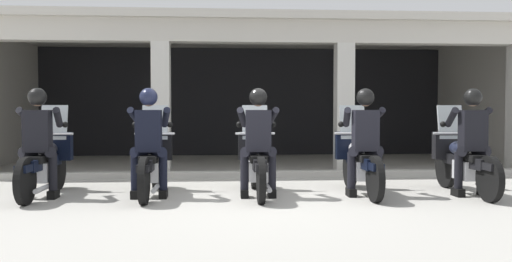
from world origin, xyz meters
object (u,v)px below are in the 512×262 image
object	(u,v)px
police_officer_left	(149,133)
police_officer_right	(365,133)
motorcycle_far_left	(45,162)
motorcycle_right	(360,160)
police_officer_center	(258,133)
motorcycle_center	(257,161)
motorcycle_left	(152,162)
police_officer_far_right	(472,133)
police_officer_far_left	(38,133)
motorcycle_far_right	(463,160)

from	to	relation	value
police_officer_left	police_officer_right	size ratio (longest dim) A/B	1.00
motorcycle_far_left	motorcycle_right	xyz separation A→B (m)	(4.71, -0.11, 0.00)
motorcycle_far_left	police_officer_center	bearing A→B (deg)	7.25
police_officer_center	motorcycle_center	bearing A→B (deg)	110.50
motorcycle_left	motorcycle_center	size ratio (longest dim) A/B	1.00
police_officer_far_right	motorcycle_left	bearing A→B (deg)	-174.16
police_officer_far_left	motorcycle_far_right	distance (m)	6.29
motorcycle_right	motorcycle_far_right	xyz separation A→B (m)	(1.57, -0.10, 0.00)
motorcycle_left	police_officer_right	world-z (taller)	police_officer_right
motorcycle_right	motorcycle_far_right	distance (m)	1.57
motorcycle_left	police_officer_center	world-z (taller)	police_officer_center
police_officer_left	motorcycle_right	distance (m)	3.18
police_officer_right	police_officer_far_right	xyz separation A→B (m)	(1.57, -0.10, 0.00)
police_officer_far_left	motorcycle_left	bearing A→B (deg)	22.36
motorcycle_far_left	police_officer_right	distance (m)	4.74
motorcycle_far_left	police_officer_far_right	xyz separation A→B (m)	(6.28, -0.50, 0.44)
motorcycle_right	police_officer_right	xyz separation A→B (m)	(-0.00, -0.28, 0.44)
police_officer_far_left	police_officer_far_right	world-z (taller)	same
police_officer_left	police_officer_center	size ratio (longest dim) A/B	1.00
motorcycle_far_left	motorcycle_far_right	size ratio (longest dim) A/B	1.00
police_officer_far_right	police_officer_far_left	bearing A→B (deg)	-170.80
police_officer_far_left	police_officer_right	xyz separation A→B (m)	(4.71, -0.11, 0.00)
motorcycle_far_left	police_officer_left	world-z (taller)	police_officer_left
motorcycle_center	motorcycle_left	bearing A→B (deg)	-160.79
motorcycle_far_left	police_officer_far_left	world-z (taller)	police_officer_far_left
motorcycle_far_right	motorcycle_center	bearing A→B (deg)	-170.87
police_officer_center	motorcycle_right	world-z (taller)	police_officer_center
motorcycle_center	motorcycle_far_right	size ratio (longest dim) A/B	1.00
motorcycle_left	motorcycle_far_left	bearing A→B (deg)	-160.45
police_officer_center	motorcycle_far_right	bearing A→B (deg)	23.93
motorcycle_far_left	motorcycle_center	distance (m)	3.14
motorcycle_center	motorcycle_right	xyz separation A→B (m)	(1.57, -0.01, 0.00)
motorcycle_far_left	police_officer_right	xyz separation A→B (m)	(4.71, -0.39, 0.44)
motorcycle_far_left	police_officer_center	world-z (taller)	police_officer_center
police_officer_center	police_officer_right	xyz separation A→B (m)	(1.57, -0.01, 0.00)
motorcycle_left	police_officer_far_right	xyz separation A→B (m)	(4.71, -0.44, 0.44)
police_officer_left	police_officer_center	bearing A→B (deg)	20.20
motorcycle_left	police_officer_left	bearing A→B (deg)	-68.51
police_officer_far_left	motorcycle_far_right	bearing A→B (deg)	14.92
motorcycle_center	police_officer_far_left	bearing A→B (deg)	-155.94
police_officer_far_left	police_officer_far_right	size ratio (longest dim) A/B	1.00
police_officer_right	police_officer_center	bearing A→B (deg)	-163.90
police_officer_far_right	motorcycle_far_left	bearing A→B (deg)	-173.38
motorcycle_center	police_officer_right	bearing A→B (deg)	10.27
motorcycle_far_left	motorcycle_center	size ratio (longest dim) A/B	1.00
police_officer_far_left	police_officer_left	bearing A→B (deg)	12.07
police_officer_far_left	motorcycle_right	size ratio (longest dim) A/B	0.78
police_officer_far_left	police_officer_left	distance (m)	1.57
police_officer_far_left	motorcycle_far_right	size ratio (longest dim) A/B	0.78
motorcycle_far_left	motorcycle_left	world-z (taller)	same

